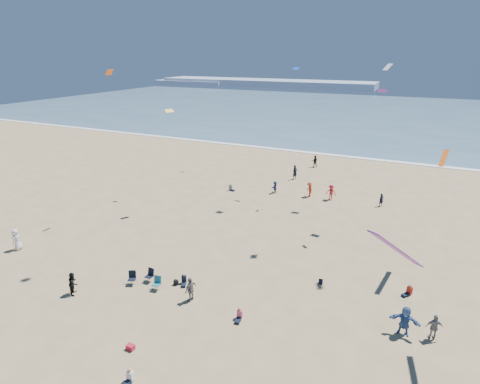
% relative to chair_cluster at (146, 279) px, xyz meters
% --- Properties ---
extents(ground, '(220.00, 220.00, 0.00)m').
position_rel_chair_cluster_xyz_m(ground, '(2.88, -2.48, -0.50)').
color(ground, tan).
rests_on(ground, ground).
extents(ocean, '(220.00, 100.00, 0.06)m').
position_rel_chair_cluster_xyz_m(ocean, '(2.88, 92.52, -0.47)').
color(ocean, '#476B84').
rests_on(ocean, ground).
extents(surf_line, '(220.00, 1.20, 0.08)m').
position_rel_chair_cluster_xyz_m(surf_line, '(2.88, 42.52, -0.46)').
color(surf_line, white).
rests_on(surf_line, ground).
extents(headland_far, '(110.00, 20.00, 3.20)m').
position_rel_chair_cluster_xyz_m(headland_far, '(-57.12, 167.52, 1.10)').
color(headland_far, '#7A8EA8').
rests_on(headland_far, ground).
extents(headland_near, '(40.00, 14.00, 2.00)m').
position_rel_chair_cluster_xyz_m(headland_near, '(-97.12, 162.52, 0.50)').
color(headland_near, '#7A8EA8').
rests_on(headland_near, ground).
extents(standing_flyers, '(38.12, 45.27, 1.91)m').
position_rel_chair_cluster_xyz_m(standing_flyers, '(7.17, 11.47, 0.37)').
color(standing_flyers, gray).
rests_on(standing_flyers, ground).
extents(seated_group, '(21.51, 28.38, 0.84)m').
position_rel_chair_cluster_xyz_m(seated_group, '(5.68, 4.22, -0.08)').
color(seated_group, white).
rests_on(seated_group, ground).
extents(chair_cluster, '(2.75, 1.53, 1.00)m').
position_rel_chair_cluster_xyz_m(chair_cluster, '(0.00, 0.00, 0.00)').
color(chair_cluster, black).
rests_on(chair_cluster, ground).
extents(white_tote, '(0.35, 0.20, 0.40)m').
position_rel_chair_cluster_xyz_m(white_tote, '(-1.57, 0.63, -0.30)').
color(white_tote, white).
rests_on(white_tote, ground).
extents(black_backpack, '(0.30, 0.22, 0.38)m').
position_rel_chair_cluster_xyz_m(black_backpack, '(1.91, 0.97, -0.31)').
color(black_backpack, black).
rests_on(black_backpack, ground).
extents(cooler, '(0.45, 0.30, 0.30)m').
position_rel_chair_cluster_xyz_m(cooler, '(3.16, -5.39, -0.35)').
color(cooler, '#BA1A33').
rests_on(cooler, ground).
extents(navy_bag, '(0.28, 0.18, 0.34)m').
position_rel_chair_cluster_xyz_m(navy_bag, '(11.34, 5.51, -0.33)').
color(navy_bag, black).
rests_on(navy_bag, ground).
extents(kites_aloft, '(31.31, 46.66, 24.79)m').
position_rel_chair_cluster_xyz_m(kites_aloft, '(12.54, 10.05, 14.46)').
color(kites_aloft, purple).
rests_on(kites_aloft, ground).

